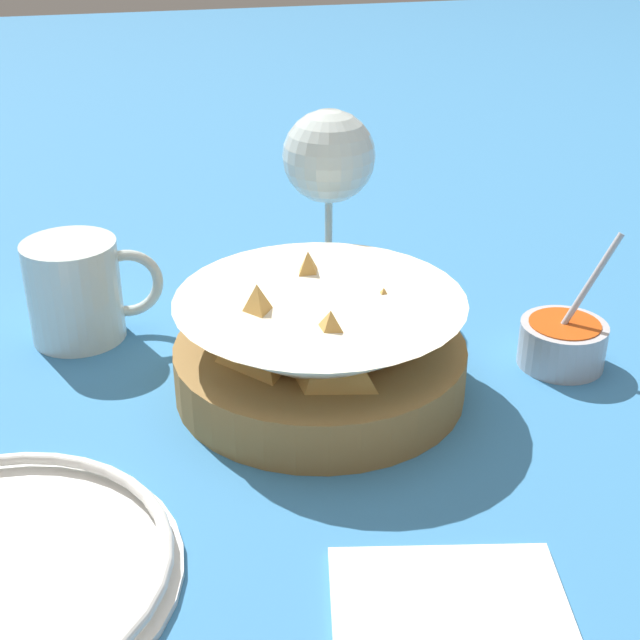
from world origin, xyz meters
name	(u,v)px	position (x,y,z in m)	size (l,w,h in m)	color
ground_plane	(367,403)	(0.00, 0.00, 0.00)	(4.00, 4.00, 0.00)	teal
food_basket	(320,348)	(-0.03, 0.03, 0.04)	(0.22, 0.22, 0.10)	olive
sauce_cup	(563,341)	(0.17, 0.02, 0.02)	(0.07, 0.07, 0.11)	#B7B7BC
wine_glass	(329,162)	(0.02, 0.20, 0.12)	(0.08, 0.08, 0.17)	silver
beer_mug	(77,294)	(-0.20, 0.16, 0.04)	(0.11, 0.08, 0.09)	silver
napkin	(448,593)	(-0.02, -0.20, 0.00)	(0.14, 0.10, 0.01)	white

